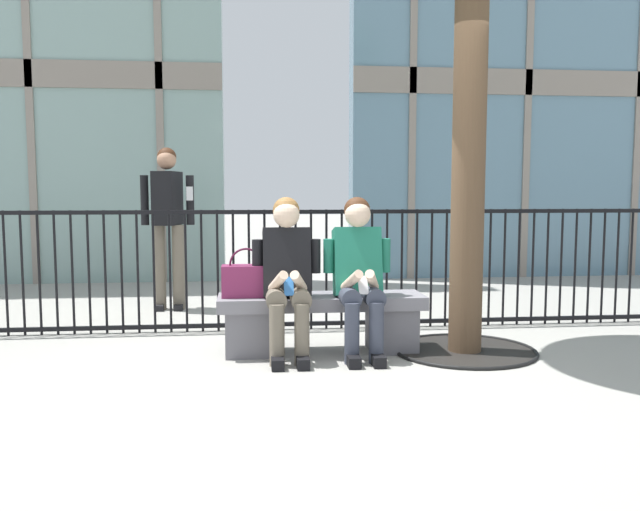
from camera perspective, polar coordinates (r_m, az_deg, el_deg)
ground_plane at (r=5.21m, az=0.12°, el=-8.35°), size 60.00×60.00×0.00m
stone_bench at (r=5.15m, az=0.12°, el=-5.42°), size 1.60×0.44×0.45m
seated_person_with_phone at (r=4.94m, az=-2.86°, el=-1.44°), size 0.52×0.66×1.21m
seated_person_companion at (r=5.00m, az=3.39°, el=-1.36°), size 0.52×0.66×1.21m
handbag_on_bench at (r=5.06m, az=-6.41°, el=-2.13°), size 0.37×0.19×0.38m
bystander_at_railing at (r=7.11m, az=-13.06°, el=3.42°), size 0.55×0.42×1.71m
plaza_railing at (r=5.95m, az=-0.78°, el=-1.19°), size 9.52×0.04×1.09m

